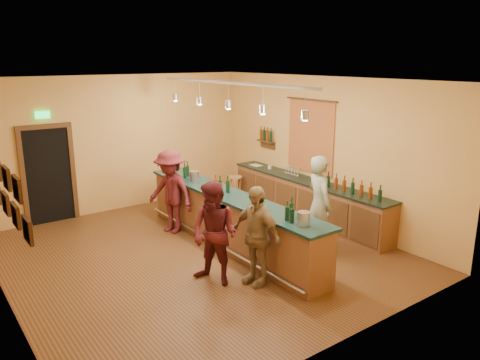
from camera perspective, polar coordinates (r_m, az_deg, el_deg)
floor at (r=8.94m, az=-5.11°, el=-8.95°), size 7.00×7.00×0.00m
ceiling at (r=8.20m, az=-5.63°, el=12.01°), size 6.50×7.00×0.02m
wall_back at (r=11.51m, az=-14.38°, el=4.36°), size 6.50×0.02×3.20m
wall_front at (r=5.82m, az=12.75°, el=-5.51°), size 6.50×0.02×3.20m
wall_right at (r=10.42m, az=10.17°, el=3.54°), size 0.02×7.00×3.20m
doorway at (r=11.08m, az=-22.33°, el=0.81°), size 1.15×0.09×2.48m
tapestry at (r=10.64m, az=8.61°, el=5.20°), size 0.03×1.40×1.60m
bottle_shelf at (r=11.73m, az=3.20°, el=5.30°), size 0.17×0.55×0.54m
picture_grid at (r=6.57m, az=-26.53°, el=-1.20°), size 0.06×2.20×0.70m
back_counter at (r=10.62m, az=8.16°, el=-2.37°), size 0.60×4.55×1.27m
tasting_bar at (r=9.07m, az=-1.34°, el=-4.41°), size 0.74×5.10×1.38m
pendant_track at (r=8.59m, az=-1.44°, el=10.74°), size 0.11×4.60×0.50m
bartender at (r=8.77m, az=9.64°, el=-3.02°), size 0.63×0.78×1.87m
customer_a at (r=7.53m, az=-3.12°, el=-6.56°), size 0.91×1.01×1.70m
customer_b at (r=7.52m, az=1.97°, el=-6.78°), size 0.56×1.02×1.64m
customer_c at (r=9.81m, az=-8.45°, el=-1.43°), size 0.98×1.28×1.76m
bar_stool at (r=11.77m, az=-0.54°, el=-0.23°), size 0.33×0.33×0.69m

